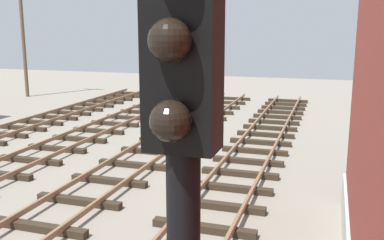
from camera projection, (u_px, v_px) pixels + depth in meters
The scene contains 1 object.
utility_pole_far at pixel (22, 25), 29.96m from camera, with size 1.80×0.24×9.44m.
Camera 1 is at (3.28, -2.99, 4.68)m, focal length 41.41 mm.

